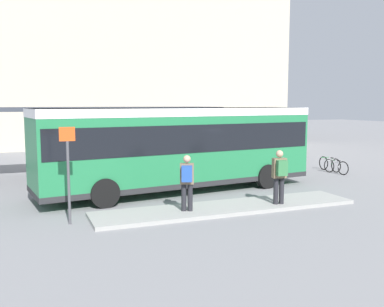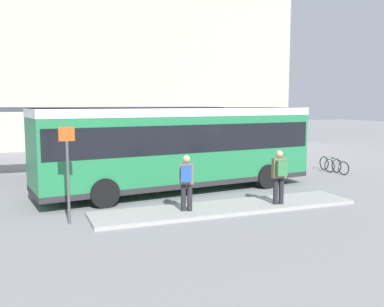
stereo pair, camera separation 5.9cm
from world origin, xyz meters
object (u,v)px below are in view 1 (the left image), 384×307
Objects in this scene: bicycle_white at (336,167)px; bicycle_green at (330,164)px; city_bus at (179,143)px; pedestrian_waiting at (187,179)px; potted_planter_far_side at (162,163)px; potted_planter_near_shelter at (62,171)px; pedestrian_companion at (280,173)px; platform_sign at (68,171)px.

bicycle_green reaches higher than bicycle_white.
city_bus reaches higher than pedestrian_waiting.
potted_planter_far_side is (0.14, 2.62, -1.15)m from city_bus.
bicycle_white is at bearing -42.53° from pedestrian_waiting.
potted_planter_far_side is at bearing 73.71° from bicycle_white.
potted_planter_far_side is at bearing 11.02° from pedestrian_waiting.
pedestrian_waiting is 6.90m from potted_planter_near_shelter.
city_bus is 7.13× the size of bicycle_white.
bicycle_green is at bearing -39.06° from pedestrian_companion.
bicycle_white is 0.94× the size of bicycle_green.
potted_planter_near_shelter is at bearing 55.97° from pedestrian_companion.
city_bus reaches higher than platform_sign.
city_bus is 2.86m from potted_planter_far_side.
bicycle_green is 8.83m from potted_planter_far_side.
potted_planter_far_side is (4.38, 0.06, 0.10)m from potted_planter_near_shelter.
pedestrian_companion is at bearing 130.66° from bicycle_green.
pedestrian_companion is 1.14× the size of bicycle_white.
pedestrian_waiting reaches higher than potted_planter_near_shelter.
platform_sign reaches higher than bicycle_white.
pedestrian_companion is at bearing -67.72° from city_bus.
platform_sign is at bearing -128.62° from potted_planter_far_side.
city_bus is at bearing -31.09° from potted_planter_near_shelter.
potted_planter_far_side is at bearing 51.38° from platform_sign.
city_bus is 6.43× the size of pedestrian_waiting.
bicycle_green is (6.79, 5.71, -0.79)m from pedestrian_companion.
city_bus is 6.24× the size of pedestrian_companion.
city_bus reaches higher than pedestrian_companion.
platform_sign is at bearing -92.95° from potted_planter_near_shelter.
bicycle_green is 14.47m from platform_sign.
city_bus is at bearing -93.03° from potted_planter_far_side.
bicycle_green is 1.15× the size of potted_planter_far_side.
potted_planter_near_shelter is 5.87m from platform_sign.
bicycle_green is 1.28× the size of potted_planter_near_shelter.
city_bus is 8.59× the size of potted_planter_near_shelter.
potted_planter_far_side is (-8.54, 1.49, 0.42)m from bicycle_white.
city_bus is 4.02× the size of platform_sign.
potted_planter_far_side is at bearing 0.82° from potted_planter_near_shelter.
bicycle_green is at bearing -2.83° from potted_planter_near_shelter.
city_bus reaches higher than potted_planter_near_shelter.
bicycle_green is (0.25, 0.78, 0.02)m from bicycle_white.
platform_sign is (-3.50, 0.30, 0.43)m from pedestrian_waiting.
potted_planter_far_side is (-2.01, 6.43, -0.39)m from pedestrian_companion.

